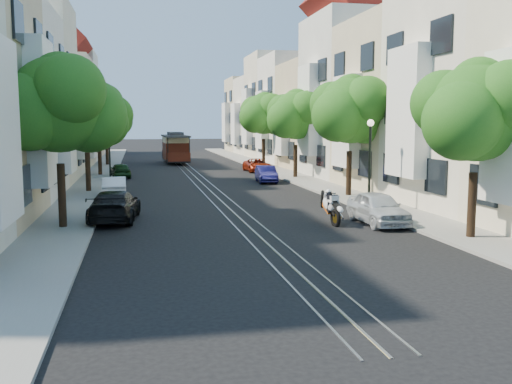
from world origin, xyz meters
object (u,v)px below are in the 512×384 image
tree_e_b (351,112)px  tree_w_a (60,107)px  tree_e_c (297,116)px  tree_w_c (99,110)px  cable_car (175,146)px  lamp_west (109,141)px  parked_car_e_near (378,208)px  parked_car_e_mid (266,174)px  parked_car_w_near (115,206)px  sportbike_rider (330,205)px  tree_e_d (264,115)px  tree_w_b (87,118)px  tree_w_d (107,118)px  parked_car_w_mid (115,187)px  tree_e_a (478,115)px  parked_car_w_far (120,170)px  lamp_east (370,151)px  parked_car_e_far (257,165)px

tree_e_b → tree_w_a: (-14.40, -7.00, 0.00)m
tree_e_b → tree_e_c: (-0.00, 11.00, -0.13)m
tree_w_c → cable_car: bearing=63.0°
tree_w_a → lamp_west: bearing=87.6°
parked_car_e_near → parked_car_e_mid: bearing=93.1°
tree_w_c → cable_car: 15.01m
parked_car_w_near → sportbike_rider: bearing=169.6°
tree_e_c → tree_e_d: 11.00m
tree_w_b → tree_w_d: size_ratio=0.96×
tree_w_c → sportbike_rider: bearing=-66.3°
parked_car_e_mid → parked_car_w_mid: parked_car_w_mid is taller
tree_e_b → parked_car_w_near: bearing=-156.6°
tree_e_a → parked_car_e_mid: tree_e_a is taller
tree_e_a → tree_w_a: size_ratio=0.94×
cable_car → parked_car_w_near: size_ratio=1.68×
cable_car → tree_w_b: bearing=-107.1°
parked_car_e_mid → parked_car_w_far: parked_car_e_mid is taller
cable_car → parked_car_w_mid: cable_car is taller
sportbike_rider → tree_w_b: bearing=123.6°
tree_w_a → tree_w_c: (0.00, 23.00, 0.34)m
tree_e_c → parked_car_e_mid: size_ratio=1.85×
lamp_west → parked_car_e_near: bearing=-61.5°
tree_e_c → parked_car_w_mid: tree_e_c is taller
tree_e_d → lamp_west: bearing=-146.5°
lamp_east → parked_car_w_far: bearing=121.8°
sportbike_rider → tree_e_b: bearing=58.3°
parked_car_e_near → parked_car_e_far: parked_car_e_near is taller
parked_car_w_mid → parked_car_w_near: bearing=91.1°
tree_e_a → tree_w_c: bearing=117.2°
tree_e_d → tree_w_d: bearing=160.9°
tree_w_a → sportbike_rider: tree_w_a is taller
tree_w_c → parked_car_e_far: size_ratio=1.78×
lamp_west → parked_car_e_mid: bearing=-22.1°
sportbike_rider → parked_car_w_near: (-8.66, 2.48, -0.14)m
tree_w_a → sportbike_rider: 11.26m
tree_e_d → tree_w_c: tree_w_c is taller
tree_w_b → parked_car_w_near: size_ratio=1.38×
tree_w_c → sportbike_rider: (10.51, -23.92, -4.27)m
tree_w_c → parked_car_w_near: bearing=-85.1°
sportbike_rider → parked_car_e_far: 25.33m
tree_e_c → parked_car_w_near: (-12.56, -16.44, -3.94)m
tree_e_c → tree_w_d: bearing=132.0°
tree_w_c → lamp_east: 25.01m
cable_car → tree_e_d: bearing=-43.9°
parked_car_e_mid → parked_car_e_far: (1.16, 8.64, -0.03)m
tree_e_c → cable_car: tree_e_c is taller
tree_w_d → sportbike_rider: bearing=-73.3°
parked_car_e_mid → lamp_west: bearing=162.7°
lamp_east → parked_car_e_mid: lamp_east is taller
lamp_east → parked_car_e_far: lamp_east is taller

